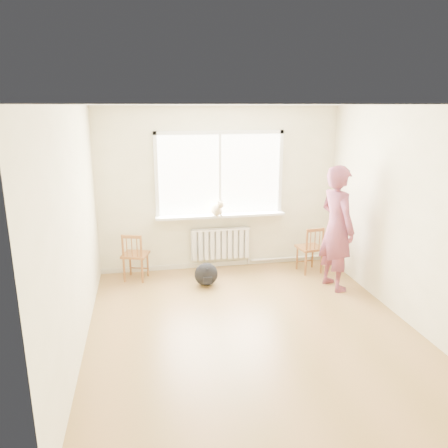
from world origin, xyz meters
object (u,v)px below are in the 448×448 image
backpack (206,274)px  person (337,228)px  cat (217,209)px  chair_left (135,257)px  chair_right (311,249)px

backpack → person: bearing=-12.4°
cat → backpack: size_ratio=1.13×
chair_left → person: 3.14m
person → backpack: 2.09m
person → cat: 1.93m
chair_left → chair_right: (2.86, -0.19, 0.00)m
person → cat: person is taller
chair_right → cat: size_ratio=1.92×
chair_left → chair_right: size_ratio=0.99×
cat → backpack: (-0.28, -0.61, -0.88)m
chair_left → cat: (1.35, 0.18, 0.67)m
chair_left → person: size_ratio=0.41×
cat → chair_right: bearing=-33.5°
person → cat: bearing=45.5°
chair_right → backpack: chair_right is taller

